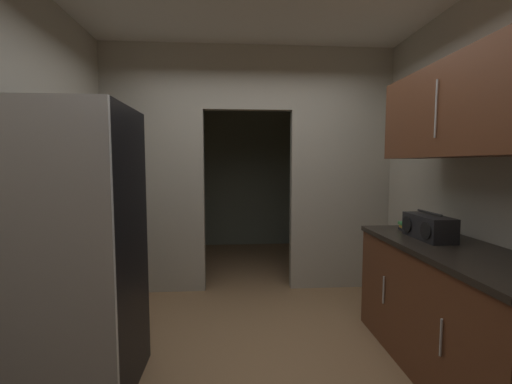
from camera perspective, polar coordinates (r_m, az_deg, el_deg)
name	(u,v)px	position (r m, az deg, el deg)	size (l,w,h in m)	color
ground	(262,370)	(2.70, 1.01, -28.03)	(20.00, 20.00, 0.00)	#93704C
kitchen_partition	(250,161)	(3.86, -0.95, 5.22)	(3.26, 0.12, 2.77)	#ADA899
adjoining_room_shell	(245,169)	(5.44, -1.93, 3.98)	(3.26, 2.27, 2.77)	gray
refrigerator	(70,252)	(2.44, -29.04, -8.90)	(0.78, 0.74, 1.82)	black
lower_cabinet_run	(452,312)	(2.79, 30.40, -17.11)	(0.66, 1.66, 0.90)	brown
upper_cabinet_counterside	(463,109)	(2.63, 31.68, 11.90)	(0.36, 1.49, 0.62)	brown
boombox	(428,227)	(2.85, 27.26, -5.31)	(0.20, 0.43, 0.21)	black
book_stack	(407,226)	(3.13, 24.33, -5.35)	(0.13, 0.15, 0.07)	black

